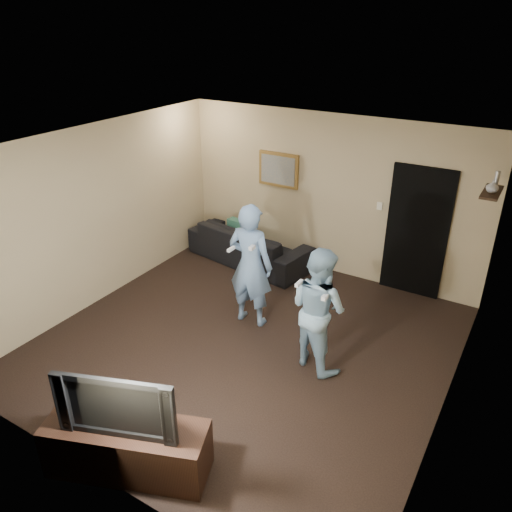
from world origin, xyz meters
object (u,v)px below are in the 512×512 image
Objects in this scene: sofa at (250,244)px; wii_player_left at (250,265)px; wii_player_right at (318,309)px; tv_console at (128,448)px; television at (120,400)px.

sofa is 1.26× the size of wii_player_left.
tv_console is at bearing -109.37° from wii_player_right.
wii_player_left is 1.25m from wii_player_right.
wii_player_left is at bearing 76.65° from television.
sofa is at bearing 137.81° from wii_player_right.
tv_console is 2.87m from wii_player_left.
sofa is at bearing 86.65° from tv_console.
tv_console is 0.88× the size of wii_player_left.
sofa reaches higher than tv_console.
sofa is 1.95m from wii_player_left.
wii_player_left is at bearing 76.65° from tv_console.
television is 0.63× the size of wii_player_left.
wii_player_right is at bearing 146.81° from sofa.
wii_player_left reaches higher than sofa.
television is at bearing 116.13° from sofa.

